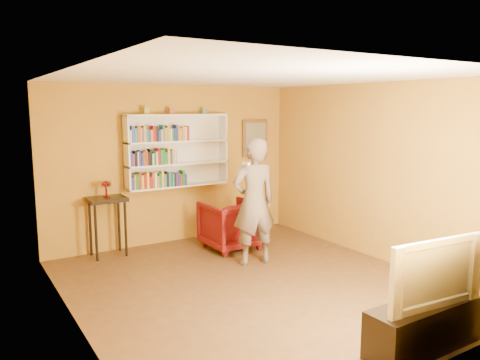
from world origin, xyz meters
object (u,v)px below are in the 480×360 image
Objects in this scene: person at (254,202)px; television at (428,270)px; bookshelf at (176,151)px; console_table at (107,208)px; tv_cabinet at (424,326)px; ruby_lustre at (106,185)px; armchair at (231,225)px.

person reaches higher than television.
bookshelf reaches higher than console_table.
tv_cabinet is at bearing 96.93° from person.
console_table is 4.82m from television.
ruby_lustre is 4.91m from tv_cabinet.
armchair is at bearing 93.36° from television.
bookshelf is 0.95× the size of person.
tv_cabinet is at bearing -175.00° from television.
armchair is 3.83m from tv_cabinet.
person reaches higher than console_table.
ruby_lustre is 2.32m from person.
bookshelf is 1.36m from ruby_lustre.
console_table is at bearing 116.14° from television.
person is 3.06m from tv_cabinet.
television is (-0.11, -3.82, 0.40)m from armchair.
tv_cabinet is at bearing -68.86° from console_table.
tv_cabinet is (0.00, -2.98, -0.71)m from person.
ruby_lustre is 0.20× the size of tv_cabinet.
armchair is 0.47× the size of person.
armchair reaches higher than tv_cabinet.
bookshelf is 6.93× the size of ruby_lustre.
television is (1.74, -4.50, -0.33)m from ruby_lustre.
console_table reaches higher than tv_cabinet.
ruby_lustre reaches higher than tv_cabinet.
television is (0.48, -4.66, -0.80)m from bookshelf.
ruby_lustre is (-1.26, -0.16, -0.47)m from bookshelf.
tv_cabinet is (-0.11, -3.82, -0.17)m from armchair.
console_table is 2.01m from armchair.
person is (-0.11, -0.85, 0.54)m from armchair.
console_table is 0.35m from ruby_lustre.
television is (0.00, 0.00, 0.56)m from tv_cabinet.
bookshelf is 1.87m from person.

